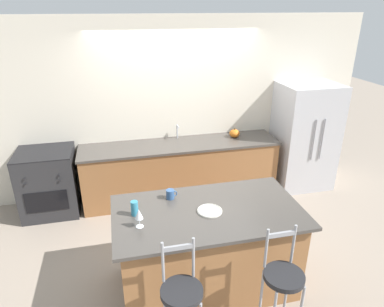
{
  "coord_description": "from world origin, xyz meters",
  "views": [
    {
      "loc": [
        -0.91,
        -4.31,
        2.82
      ],
      "look_at": [
        -0.04,
        -0.58,
        1.14
      ],
      "focal_mm": 32.0,
      "sensor_mm": 36.0,
      "label": 1
    }
  ],
  "objects_px": {
    "wine_glass": "(139,214)",
    "dinner_plate": "(210,211)",
    "bar_stool_near": "(182,303)",
    "coffee_mug": "(170,194)",
    "oven_range": "(49,182)",
    "tumbler_cup": "(135,208)",
    "refrigerator": "(304,136)",
    "pumpkin_decoration": "(234,133)",
    "bar_stool_far": "(282,287)"
  },
  "relations": [
    {
      "from": "wine_glass",
      "to": "dinner_plate",
      "type": "bearing_deg",
      "value": 7.93
    },
    {
      "from": "bar_stool_near",
      "to": "coffee_mug",
      "type": "xyz_separation_m",
      "value": [
        0.11,
        1.09,
        0.37
      ]
    },
    {
      "from": "oven_range",
      "to": "tumbler_cup",
      "type": "xyz_separation_m",
      "value": [
        1.12,
        -1.82,
        0.54
      ]
    },
    {
      "from": "refrigerator",
      "to": "dinner_plate",
      "type": "height_order",
      "value": "refrigerator"
    },
    {
      "from": "tumbler_cup",
      "to": "pumpkin_decoration",
      "type": "xyz_separation_m",
      "value": [
        1.7,
        1.9,
        -0.06
      ]
    },
    {
      "from": "refrigerator",
      "to": "coffee_mug",
      "type": "height_order",
      "value": "refrigerator"
    },
    {
      "from": "wine_glass",
      "to": "tumbler_cup",
      "type": "xyz_separation_m",
      "value": [
        -0.03,
        0.2,
        -0.06
      ]
    },
    {
      "from": "oven_range",
      "to": "dinner_plate",
      "type": "bearing_deg",
      "value": -46.36
    },
    {
      "from": "bar_stool_far",
      "to": "wine_glass",
      "type": "relative_size",
      "value": 6.11
    },
    {
      "from": "oven_range",
      "to": "dinner_plate",
      "type": "distance_m",
      "value": 2.71
    },
    {
      "from": "pumpkin_decoration",
      "to": "oven_range",
      "type": "bearing_deg",
      "value": -178.34
    },
    {
      "from": "oven_range",
      "to": "refrigerator",
      "type": "bearing_deg",
      "value": -0.51
    },
    {
      "from": "refrigerator",
      "to": "coffee_mug",
      "type": "distance_m",
      "value": 2.92
    },
    {
      "from": "bar_stool_far",
      "to": "pumpkin_decoration",
      "type": "bearing_deg",
      "value": 78.78
    },
    {
      "from": "refrigerator",
      "to": "bar_stool_near",
      "type": "bearing_deg",
      "value": -134.14
    },
    {
      "from": "dinner_plate",
      "to": "pumpkin_decoration",
      "type": "xyz_separation_m",
      "value": [
        0.97,
        2.01,
        0.01
      ]
    },
    {
      "from": "oven_range",
      "to": "bar_stool_far",
      "type": "height_order",
      "value": "bar_stool_far"
    },
    {
      "from": "pumpkin_decoration",
      "to": "tumbler_cup",
      "type": "bearing_deg",
      "value": -131.73
    },
    {
      "from": "bar_stool_near",
      "to": "pumpkin_decoration",
      "type": "height_order",
      "value": "bar_stool_near"
    },
    {
      "from": "oven_range",
      "to": "coffee_mug",
      "type": "bearing_deg",
      "value": -46.68
    },
    {
      "from": "wine_glass",
      "to": "tumbler_cup",
      "type": "relative_size",
      "value": 1.26
    },
    {
      "from": "bar_stool_far",
      "to": "dinner_plate",
      "type": "bearing_deg",
      "value": 118.16
    },
    {
      "from": "coffee_mug",
      "to": "pumpkin_decoration",
      "type": "distance_m",
      "value": 2.13
    },
    {
      "from": "pumpkin_decoration",
      "to": "bar_stool_far",
      "type": "bearing_deg",
      "value": -101.22
    },
    {
      "from": "bar_stool_near",
      "to": "bar_stool_far",
      "type": "relative_size",
      "value": 1.0
    },
    {
      "from": "coffee_mug",
      "to": "tumbler_cup",
      "type": "height_order",
      "value": "tumbler_cup"
    },
    {
      "from": "bar_stool_near",
      "to": "tumbler_cup",
      "type": "xyz_separation_m",
      "value": [
        -0.28,
        0.86,
        0.4
      ]
    },
    {
      "from": "oven_range",
      "to": "bar_stool_far",
      "type": "xyz_separation_m",
      "value": [
        2.26,
        -2.71,
        0.14
      ]
    },
    {
      "from": "bar_stool_far",
      "to": "coffee_mug",
      "type": "xyz_separation_m",
      "value": [
        -0.75,
        1.12,
        0.37
      ]
    },
    {
      "from": "coffee_mug",
      "to": "pumpkin_decoration",
      "type": "height_order",
      "value": "pumpkin_decoration"
    },
    {
      "from": "oven_range",
      "to": "tumbler_cup",
      "type": "height_order",
      "value": "tumbler_cup"
    },
    {
      "from": "refrigerator",
      "to": "tumbler_cup",
      "type": "bearing_deg",
      "value": -147.95
    },
    {
      "from": "refrigerator",
      "to": "bar_stool_near",
      "type": "height_order",
      "value": "refrigerator"
    },
    {
      "from": "bar_stool_far",
      "to": "tumbler_cup",
      "type": "distance_m",
      "value": 1.5
    },
    {
      "from": "dinner_plate",
      "to": "wine_glass",
      "type": "distance_m",
      "value": 0.71
    },
    {
      "from": "bar_stool_far",
      "to": "coffee_mug",
      "type": "bearing_deg",
      "value": 124.02
    },
    {
      "from": "bar_stool_near",
      "to": "coffee_mug",
      "type": "distance_m",
      "value": 1.16
    },
    {
      "from": "oven_range",
      "to": "wine_glass",
      "type": "height_order",
      "value": "wine_glass"
    },
    {
      "from": "oven_range",
      "to": "wine_glass",
      "type": "xyz_separation_m",
      "value": [
        1.14,
        -2.02,
        0.6
      ]
    },
    {
      "from": "dinner_plate",
      "to": "wine_glass",
      "type": "xyz_separation_m",
      "value": [
        -0.7,
        -0.1,
        0.12
      ]
    },
    {
      "from": "refrigerator",
      "to": "oven_range",
      "type": "relative_size",
      "value": 1.79
    },
    {
      "from": "bar_stool_near",
      "to": "wine_glass",
      "type": "distance_m",
      "value": 0.84
    },
    {
      "from": "pumpkin_decoration",
      "to": "bar_stool_near",
      "type": "bearing_deg",
      "value": -117.09
    },
    {
      "from": "oven_range",
      "to": "pumpkin_decoration",
      "type": "height_order",
      "value": "pumpkin_decoration"
    },
    {
      "from": "tumbler_cup",
      "to": "pumpkin_decoration",
      "type": "bearing_deg",
      "value": 48.27
    },
    {
      "from": "bar_stool_far",
      "to": "dinner_plate",
      "type": "xyz_separation_m",
      "value": [
        -0.42,
        0.78,
        0.33
      ]
    },
    {
      "from": "tumbler_cup",
      "to": "wine_glass",
      "type": "bearing_deg",
      "value": -82.25
    },
    {
      "from": "oven_range",
      "to": "bar_stool_near",
      "type": "xyz_separation_m",
      "value": [
        1.4,
        -2.68,
        0.14
      ]
    },
    {
      "from": "oven_range",
      "to": "bar_stool_near",
      "type": "height_order",
      "value": "bar_stool_near"
    },
    {
      "from": "refrigerator",
      "to": "tumbler_cup",
      "type": "xyz_separation_m",
      "value": [
        -2.85,
        -1.79,
        0.16
      ]
    }
  ]
}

